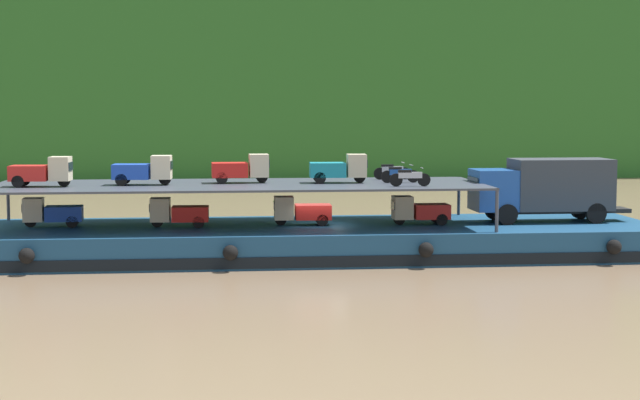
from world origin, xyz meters
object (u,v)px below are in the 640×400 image
object	(u,v)px
mini_truck_upper_stern	(42,172)
motorcycle_upper_stbd	(392,171)
mini_truck_upper_mid	(144,170)
motorcycle_upper_port	(410,177)
mini_truck_lower_aft	(178,212)
covered_lorry	(545,187)
mini_truck_lower_stern	(52,212)
mini_truck_upper_fore	(241,169)
mini_truck_lower_mid	(301,211)
motorcycle_upper_centre	(400,174)
mini_truck_upper_bow	(339,169)
mini_truck_lower_fore	(419,210)
cargo_barge	(320,240)

from	to	relation	value
mini_truck_upper_stern	motorcycle_upper_stbd	size ratio (longest dim) A/B	1.47
mini_truck_upper_stern	mini_truck_upper_mid	bearing A→B (deg)	7.17
mini_truck_upper_mid	motorcycle_upper_port	size ratio (longest dim) A/B	1.47
mini_truck_lower_aft	mini_truck_upper_stern	bearing A→B (deg)	-175.14
covered_lorry	mini_truck_lower_aft	bearing A→B (deg)	-178.84
mini_truck_lower_stern	mini_truck_upper_fore	bearing A→B (deg)	0.88
mini_truck_upper_stern	mini_truck_lower_mid	bearing A→B (deg)	3.50
mini_truck_lower_stern	mini_truck_upper_stern	size ratio (longest dim) A/B	1.00
mini_truck_upper_stern	mini_truck_upper_mid	distance (m)	4.58
mini_truck_lower_stern	mini_truck_upper_fore	world-z (taller)	mini_truck_upper_fore
mini_truck_upper_stern	mini_truck_upper_fore	xyz separation A→B (m)	(9.13, 1.33, 0.00)
mini_truck_upper_mid	motorcycle_upper_centre	size ratio (longest dim) A/B	1.47
mini_truck_upper_bow	motorcycle_upper_stbd	bearing A→B (deg)	34.22
mini_truck_upper_fore	motorcycle_upper_centre	size ratio (longest dim) A/B	1.46
mini_truck_upper_fore	motorcycle_upper_stbd	xyz separation A→B (m)	(7.59, 1.54, -0.26)
mini_truck_upper_mid	mini_truck_upper_fore	xyz separation A→B (m)	(4.58, 0.76, 0.00)
mini_truck_lower_stern	motorcycle_upper_centre	xyz separation A→B (m)	(16.53, -0.51, 1.74)
mini_truck_upper_mid	mini_truck_upper_bow	size ratio (longest dim) A/B	1.01
motorcycle_upper_centre	mini_truck_upper_fore	bearing A→B (deg)	175.15
mini_truck_lower_fore	mini_truck_upper_mid	world-z (taller)	mini_truck_upper_mid
covered_lorry	mini_truck_lower_fore	xyz separation A→B (m)	(-6.37, -0.50, -1.00)
mini_truck_lower_stern	motorcycle_upper_port	xyz separation A→B (m)	(16.59, -2.69, 1.74)
mini_truck_lower_mid	motorcycle_upper_centre	size ratio (longest dim) A/B	1.45
cargo_barge	mini_truck_lower_aft	size ratio (longest dim) A/B	11.70
mini_truck_upper_stern	mini_truck_upper_mid	xyz separation A→B (m)	(4.55, 0.57, 0.00)
mini_truck_lower_fore	mini_truck_upper_stern	size ratio (longest dim) A/B	0.99
cargo_barge	covered_lorry	world-z (taller)	covered_lorry
cargo_barge	mini_truck_lower_mid	size ratio (longest dim) A/B	11.75
covered_lorry	mini_truck_upper_fore	size ratio (longest dim) A/B	2.83
mini_truck_lower_stern	motorcycle_upper_stbd	world-z (taller)	motorcycle_upper_stbd
mini_truck_lower_mid	mini_truck_upper_mid	world-z (taller)	mini_truck_upper_mid
mini_truck_lower_fore	motorcycle_upper_port	world-z (taller)	motorcycle_upper_port
mini_truck_lower_fore	mini_truck_lower_stern	bearing A→B (deg)	177.33
cargo_barge	mini_truck_upper_stern	xyz separation A→B (m)	(-12.83, -0.66, 3.44)
mini_truck_lower_stern	mini_truck_lower_mid	world-z (taller)	same
cargo_barge	mini_truck_lower_mid	xyz separation A→B (m)	(-0.87, 0.07, 1.44)
mini_truck_upper_stern	mini_truck_lower_aft	bearing A→B (deg)	4.86
mini_truck_lower_stern	mini_truck_lower_fore	xyz separation A→B (m)	(17.45, -0.81, 0.00)
motorcycle_upper_stbd	mini_truck_lower_fore	bearing A→B (deg)	-69.66
cargo_barge	mini_truck_upper_mid	bearing A→B (deg)	-179.36
mini_truck_lower_fore	mini_truck_upper_stern	world-z (taller)	mini_truck_upper_stern
mini_truck_lower_stern	mini_truck_upper_stern	distance (m)	2.34
mini_truck_lower_mid	mini_truck_lower_fore	bearing A→B (deg)	-3.54
mini_truck_lower_stern	mini_truck_lower_aft	size ratio (longest dim) A/B	1.01
mini_truck_upper_fore	motorcycle_upper_port	world-z (taller)	mini_truck_upper_fore
mini_truck_lower_stern	mini_truck_lower_aft	distance (m)	5.98
mini_truck_lower_mid	mini_truck_lower_aft	bearing A→B (deg)	-177.94
motorcycle_upper_stbd	motorcycle_upper_port	bearing A→B (deg)	-89.22
mini_truck_upper_fore	mini_truck_upper_bow	bearing A→B (deg)	-5.37
mini_truck_upper_stern	motorcycle_upper_port	size ratio (longest dim) A/B	1.47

